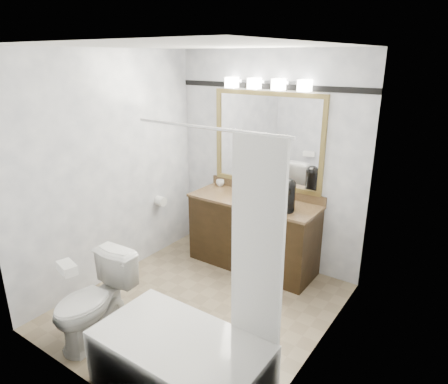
{
  "coord_description": "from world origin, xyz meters",
  "views": [
    {
      "loc": [
        2.18,
        -2.72,
        2.42
      ],
      "look_at": [
        0.04,
        0.35,
        1.14
      ],
      "focal_mm": 32.0,
      "sensor_mm": 36.0,
      "label": 1
    }
  ],
  "objects": [
    {
      "name": "mirror",
      "position": [
        0.0,
        1.28,
        1.5
      ],
      "size": [
        1.4,
        0.04,
        1.1
      ],
      "color": "olive",
      "rests_on": "room"
    },
    {
      "name": "cup_left",
      "position": [
        -0.62,
        1.22,
        0.89
      ],
      "size": [
        0.11,
        0.11,
        0.08
      ],
      "primitive_type": "imported",
      "rotation": [
        0.0,
        0.0,
        0.15
      ],
      "color": "white",
      "rests_on": "vanity"
    },
    {
      "name": "vanity_light_bar",
      "position": [
        0.0,
        1.23,
        2.13
      ],
      "size": [
        1.02,
        0.14,
        0.12
      ],
      "color": "silver",
      "rests_on": "room"
    },
    {
      "name": "room",
      "position": [
        0.0,
        0.0,
        1.25
      ],
      "size": [
        2.42,
        2.62,
        2.52
      ],
      "color": "gray",
      "rests_on": "ground"
    },
    {
      "name": "bathtub",
      "position": [
        0.55,
        -0.9,
        0.28
      ],
      "size": [
        1.3,
        0.75,
        1.96
      ],
      "color": "white",
      "rests_on": "ground"
    },
    {
      "name": "vanity",
      "position": [
        0.0,
        1.02,
        0.44
      ],
      "size": [
        1.53,
        0.58,
        0.97
      ],
      "color": "black",
      "rests_on": "ground"
    },
    {
      "name": "coffee_maker",
      "position": [
        0.46,
        0.96,
        1.03
      ],
      "size": [
        0.18,
        0.23,
        0.35
      ],
      "rotation": [
        0.0,
        0.0,
        0.09
      ],
      "color": "black",
      "rests_on": "vanity"
    },
    {
      "name": "accent_stripe",
      "position": [
        0.0,
        1.29,
        2.1
      ],
      "size": [
        2.4,
        0.01,
        0.06
      ],
      "primitive_type": "cube",
      "color": "black",
      "rests_on": "room"
    },
    {
      "name": "soap_bottle_a",
      "position": [
        -0.11,
        1.15,
        0.91
      ],
      "size": [
        0.07,
        0.07,
        0.12
      ],
      "primitive_type": "imported",
      "rotation": [
        0.0,
        0.0,
        0.35
      ],
      "color": "white",
      "rests_on": "vanity"
    },
    {
      "name": "toilet",
      "position": [
        -0.47,
        -0.92,
        0.38
      ],
      "size": [
        0.46,
        0.77,
        0.77
      ],
      "primitive_type": "imported",
      "rotation": [
        0.0,
        0.0,
        0.05
      ],
      "color": "white",
      "rests_on": "ground"
    },
    {
      "name": "soap_bottle_b",
      "position": [
        0.15,
        1.21,
        0.89
      ],
      "size": [
        0.09,
        0.09,
        0.08
      ],
      "primitive_type": "imported",
      "rotation": [
        0.0,
        0.0,
        0.41
      ],
      "color": "white",
      "rests_on": "vanity"
    },
    {
      "name": "tissue_box",
      "position": [
        -0.47,
        -1.12,
        0.81
      ],
      "size": [
        0.22,
        0.15,
        0.08
      ],
      "primitive_type": "cube",
      "rotation": [
        0.0,
        0.0,
        -0.25
      ],
      "color": "white",
      "rests_on": "toilet"
    },
    {
      "name": "tp_roll",
      "position": [
        -1.14,
        0.66,
        0.7
      ],
      "size": [
        0.11,
        0.12,
        0.12
      ],
      "primitive_type": "cylinder",
      "rotation": [
        0.0,
        1.57,
        0.0
      ],
      "color": "white",
      "rests_on": "room"
    },
    {
      "name": "soap_bar",
      "position": [
        0.07,
        1.13,
        0.86
      ],
      "size": [
        0.09,
        0.07,
        0.02
      ],
      "primitive_type": "cube",
      "rotation": [
        0.0,
        0.0,
        -0.39
      ],
      "color": "beige",
      "rests_on": "vanity"
    }
  ]
}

